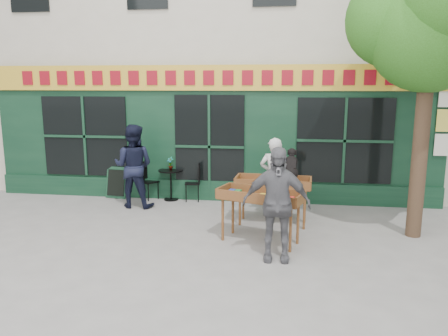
{
  "coord_description": "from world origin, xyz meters",
  "views": [
    {
      "loc": [
        1.81,
        -8.09,
        2.88
      ],
      "look_at": [
        0.61,
        0.5,
        1.19
      ],
      "focal_mm": 35.0,
      "sensor_mm": 36.0,
      "label": 1
    }
  ],
  "objects_px": {
    "dog": "(291,164)",
    "man_right": "(276,204)",
    "book_cart_right": "(260,199)",
    "book_cart_center": "(273,185)",
    "bistro_table": "(171,179)",
    "woman": "(274,177)",
    "man_left": "(133,166)"
  },
  "relations": [
    {
      "from": "dog",
      "to": "man_right",
      "type": "height_order",
      "value": "man_right"
    },
    {
      "from": "book_cart_right",
      "to": "man_right",
      "type": "distance_m",
      "value": 0.82
    },
    {
      "from": "book_cart_center",
      "to": "dog",
      "type": "bearing_deg",
      "value": -4.26
    },
    {
      "from": "book_cart_center",
      "to": "man_right",
      "type": "height_order",
      "value": "man_right"
    },
    {
      "from": "book_cart_right",
      "to": "bistro_table",
      "type": "height_order",
      "value": "book_cart_right"
    },
    {
      "from": "woman",
      "to": "man_left",
      "type": "bearing_deg",
      "value": 0.24
    },
    {
      "from": "book_cart_center",
      "to": "man_left",
      "type": "height_order",
      "value": "man_left"
    },
    {
      "from": "woman",
      "to": "bistro_table",
      "type": "height_order",
      "value": "woman"
    },
    {
      "from": "bistro_table",
      "to": "man_left",
      "type": "relative_size",
      "value": 0.39
    },
    {
      "from": "dog",
      "to": "man_left",
      "type": "xyz_separation_m",
      "value": [
        -3.62,
        0.91,
        -0.32
      ]
    },
    {
      "from": "woman",
      "to": "book_cart_right",
      "type": "relative_size",
      "value": 1.07
    },
    {
      "from": "book_cart_right",
      "to": "bistro_table",
      "type": "xyz_separation_m",
      "value": [
        -2.37,
        2.65,
        -0.28
      ]
    },
    {
      "from": "book_cart_center",
      "to": "man_right",
      "type": "xyz_separation_m",
      "value": [
        0.1,
        -1.85,
        0.12
      ]
    },
    {
      "from": "book_cart_center",
      "to": "bistro_table",
      "type": "xyz_separation_m",
      "value": [
        -2.57,
        1.55,
        -0.28
      ]
    },
    {
      "from": "dog",
      "to": "book_cart_center",
      "type": "bearing_deg",
      "value": 175.74
    },
    {
      "from": "man_right",
      "to": "woman",
      "type": "bearing_deg",
      "value": 90.67
    },
    {
      "from": "book_cart_right",
      "to": "man_left",
      "type": "bearing_deg",
      "value": 165.9
    },
    {
      "from": "man_left",
      "to": "dog",
      "type": "bearing_deg",
      "value": 167.76
    },
    {
      "from": "man_right",
      "to": "book_cart_right",
      "type": "bearing_deg",
      "value": 110.18
    },
    {
      "from": "book_cart_right",
      "to": "man_right",
      "type": "height_order",
      "value": "man_right"
    },
    {
      "from": "book_cart_center",
      "to": "man_right",
      "type": "distance_m",
      "value": 1.85
    },
    {
      "from": "book_cart_center",
      "to": "woman",
      "type": "relative_size",
      "value": 0.89
    },
    {
      "from": "book_cart_right",
      "to": "woman",
      "type": "bearing_deg",
      "value": 101.84
    },
    {
      "from": "man_right",
      "to": "man_left",
      "type": "distance_m",
      "value": 4.32
    },
    {
      "from": "bistro_table",
      "to": "book_cart_right",
      "type": "bearing_deg",
      "value": -48.17
    },
    {
      "from": "man_right",
      "to": "bistro_table",
      "type": "xyz_separation_m",
      "value": [
        -2.67,
        3.4,
        -0.4
      ]
    },
    {
      "from": "bistro_table",
      "to": "dog",
      "type": "bearing_deg",
      "value": -28.74
    },
    {
      "from": "dog",
      "to": "bistro_table",
      "type": "xyz_separation_m",
      "value": [
        -2.92,
        1.6,
        -0.75
      ]
    },
    {
      "from": "man_left",
      "to": "man_right",
      "type": "bearing_deg",
      "value": 143.08
    },
    {
      "from": "dog",
      "to": "man_left",
      "type": "distance_m",
      "value": 3.74
    },
    {
      "from": "woman",
      "to": "bistro_table",
      "type": "bearing_deg",
      "value": -15.45
    },
    {
      "from": "book_cart_center",
      "to": "book_cart_right",
      "type": "relative_size",
      "value": 0.95
    }
  ]
}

